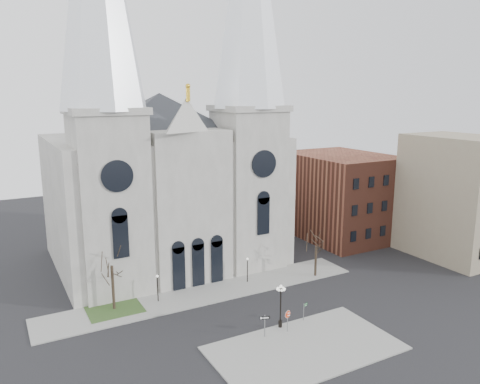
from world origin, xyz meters
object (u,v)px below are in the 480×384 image
street_name_sign (304,310)px  globe_lamp (281,301)px  stop_sign (288,316)px  one_way_sign (265,322)px

street_name_sign → globe_lamp: bearing=161.7°
street_name_sign → stop_sign: bearing=-177.0°
globe_lamp → street_name_sign: globe_lamp is taller
one_way_sign → street_name_sign: size_ratio=1.20×
stop_sign → one_way_sign: stop_sign is taller
stop_sign → street_name_sign: stop_sign is taller
globe_lamp → one_way_sign: 2.97m
one_way_sign → street_name_sign: (5.52, 0.94, -0.40)m
stop_sign → street_name_sign: (2.96, 1.18, -0.52)m
stop_sign → street_name_sign: size_ratio=1.21×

